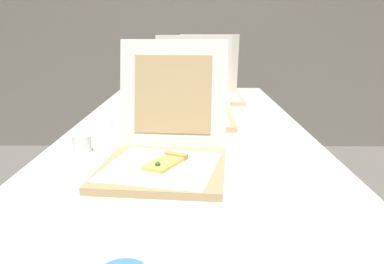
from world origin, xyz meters
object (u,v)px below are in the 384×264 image
at_px(cup_white_mid, 119,125).
at_px(cup_white_far, 134,109).
at_px(pizza_box_back, 210,90).
at_px(pizza_box_middle, 194,109).
at_px(cup_white_near_center, 82,144).
at_px(pizza_box_front, 165,150).
at_px(table, 187,144).

height_order(cup_white_mid, cup_white_far, same).
height_order(pizza_box_back, cup_white_far, pizza_box_back).
bearing_deg(pizza_box_middle, cup_white_mid, -147.20).
bearing_deg(pizza_box_middle, cup_white_near_center, -129.07).
xyz_separation_m(pizza_box_middle, cup_white_near_center, (-0.38, -0.47, -0.03)).
xyz_separation_m(cup_white_far, cup_white_near_center, (-0.09, -0.58, 0.00)).
bearing_deg(cup_white_near_center, pizza_box_middle, 51.07).
bearing_deg(pizza_box_back, pizza_box_front, -101.54).
xyz_separation_m(table, cup_white_near_center, (-0.35, -0.23, 0.07)).
distance_m(pizza_box_middle, pizza_box_back, 0.55).
xyz_separation_m(pizza_box_middle, cup_white_far, (-0.29, 0.11, -0.03)).
xyz_separation_m(pizza_box_front, cup_white_near_center, (-0.29, 0.14, -0.02)).
xyz_separation_m(cup_white_mid, cup_white_far, (0.01, 0.31, 0.00)).
xyz_separation_m(cup_white_mid, cup_white_near_center, (-0.07, -0.27, 0.00)).
bearing_deg(cup_white_mid, cup_white_far, 87.63).
bearing_deg(cup_white_mid, cup_white_near_center, -105.05).
bearing_deg(cup_white_far, pizza_box_back, 47.36).
relative_size(table, pizza_box_front, 5.36).
distance_m(pizza_box_back, cup_white_mid, 0.84).
height_order(pizza_box_front, cup_white_mid, pizza_box_front).
bearing_deg(cup_white_far, table, -52.71).
distance_m(cup_white_far, cup_white_near_center, 0.59).
bearing_deg(pizza_box_front, pizza_box_middle, 87.71).
bearing_deg(cup_white_far, pizza_box_middle, -21.28).
bearing_deg(table, pizza_box_back, 81.06).
distance_m(cup_white_mid, cup_white_near_center, 0.28).
height_order(table, cup_white_near_center, cup_white_near_center).
relative_size(pizza_box_front, cup_white_mid, 7.41).
xyz_separation_m(table, pizza_box_back, (0.12, 0.78, 0.10)).
bearing_deg(pizza_box_back, cup_white_mid, -121.30).
xyz_separation_m(table, cup_white_far, (-0.27, 0.35, 0.07)).
bearing_deg(cup_white_mid, pizza_box_middle, 32.94).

